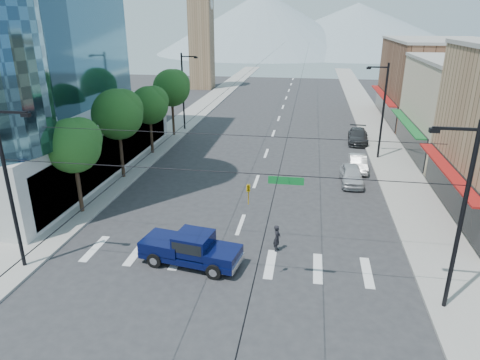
% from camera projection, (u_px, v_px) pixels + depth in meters
% --- Properties ---
extents(ground, '(160.00, 160.00, 0.00)m').
position_uv_depth(ground, '(222.00, 275.00, 22.64)').
color(ground, '#28282B').
rests_on(ground, ground).
extents(sidewalk_left, '(4.00, 120.00, 0.15)m').
position_uv_depth(sidewalk_left, '(196.00, 112.00, 61.31)').
color(sidewalk_left, gray).
rests_on(sidewalk_left, ground).
extents(sidewalk_right, '(4.00, 120.00, 0.15)m').
position_uv_depth(sidewalk_right, '(369.00, 118.00, 57.67)').
color(sidewalk_right, gray).
rests_on(sidewalk_right, ground).
extents(shop_far, '(12.00, 18.00, 10.00)m').
position_uv_depth(shop_far, '(437.00, 82.00, 54.70)').
color(shop_far, brown).
rests_on(shop_far, ground).
extents(clock_tower, '(4.80, 4.80, 20.40)m').
position_uv_depth(clock_tower, '(201.00, 30.00, 78.51)').
color(clock_tower, '#8C6B4C').
rests_on(clock_tower, ground).
extents(mountain_left, '(80.00, 80.00, 22.00)m').
position_uv_depth(mountain_left, '(263.00, 22.00, 159.29)').
color(mountain_left, gray).
rests_on(mountain_left, ground).
extents(mountain_right, '(90.00, 90.00, 18.00)m').
position_uv_depth(mountain_right, '(357.00, 28.00, 163.91)').
color(mountain_right, gray).
rests_on(mountain_right, ground).
extents(tree_near, '(3.65, 3.64, 6.71)m').
position_uv_depth(tree_near, '(75.00, 144.00, 28.16)').
color(tree_near, black).
rests_on(tree_near, ground).
extents(tree_midnear, '(4.09, 4.09, 7.52)m').
position_uv_depth(tree_midnear, '(119.00, 113.00, 34.40)').
color(tree_midnear, black).
rests_on(tree_midnear, ground).
extents(tree_midfar, '(3.65, 3.64, 6.71)m').
position_uv_depth(tree_midfar, '(151.00, 104.00, 41.07)').
color(tree_midfar, black).
rests_on(tree_midfar, ground).
extents(tree_far, '(4.09, 4.09, 7.52)m').
position_uv_depth(tree_far, '(173.00, 87.00, 47.31)').
color(tree_far, black).
rests_on(tree_far, ground).
extents(signal_rig, '(21.80, 0.20, 9.00)m').
position_uv_depth(signal_rig, '(221.00, 203.00, 20.03)').
color(signal_rig, black).
rests_on(signal_rig, ground).
extents(lamp_pole_nw, '(2.00, 0.25, 9.00)m').
position_uv_depth(lamp_pole_nw, '(184.00, 89.00, 50.16)').
color(lamp_pole_nw, black).
rests_on(lamp_pole_nw, ground).
extents(lamp_pole_ne, '(2.00, 0.25, 9.00)m').
position_uv_depth(lamp_pole_ne, '(382.00, 108.00, 39.54)').
color(lamp_pole_ne, black).
rests_on(lamp_pole_ne, ground).
extents(pickup_truck, '(5.82, 2.87, 1.89)m').
position_uv_depth(pickup_truck, '(190.00, 248.00, 23.36)').
color(pickup_truck, '#080E3B').
rests_on(pickup_truck, ground).
extents(pedestrian, '(0.49, 0.65, 1.63)m').
position_uv_depth(pedestrian, '(277.00, 238.00, 24.76)').
color(pedestrian, black).
rests_on(pedestrian, ground).
extents(parked_car_near, '(1.83, 4.38, 1.48)m').
position_uv_depth(parked_car_near, '(352.00, 175.00, 34.88)').
color(parked_car_near, silver).
rests_on(parked_car_near, ground).
extents(parked_car_mid, '(1.42, 4.08, 1.34)m').
position_uv_depth(parked_car_mid, '(358.00, 163.00, 37.91)').
color(parked_car_mid, silver).
rests_on(parked_car_mid, ground).
extents(parked_car_far, '(2.41, 5.23, 1.48)m').
position_uv_depth(parked_car_far, '(358.00, 136.00, 46.37)').
color(parked_car_far, '#2F2F31').
rests_on(parked_car_far, ground).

